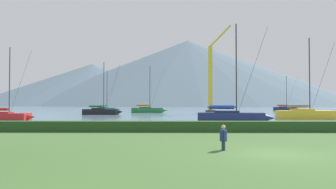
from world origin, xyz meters
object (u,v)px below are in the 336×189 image
(sailboat_slip_4, at_px, (148,110))
(sailboat_slip_5, at_px, (101,111))
(person_seated_viewer, at_px, (223,136))
(sailboat_slip_1, at_px, (306,114))
(sailboat_slip_7, at_px, (105,109))
(sailboat_slip_2, at_px, (6,116))
(sailboat_slip_8, at_px, (285,108))
(dock_crane, at_px, (211,84))
(sailboat_slip_0, at_px, (232,116))

(sailboat_slip_4, bearing_deg, sailboat_slip_5, -128.24)
(person_seated_viewer, bearing_deg, sailboat_slip_1, 55.99)
(sailboat_slip_7, distance_m, person_seated_viewer, 70.60)
(sailboat_slip_1, height_order, sailboat_slip_2, sailboat_slip_1)
(sailboat_slip_5, height_order, person_seated_viewer, sailboat_slip_5)
(sailboat_slip_8, relative_size, person_seated_viewer, 8.46)
(sailboat_slip_5, bearing_deg, sailboat_slip_8, 36.86)
(sailboat_slip_1, bearing_deg, dock_crane, 118.17)
(sailboat_slip_1, bearing_deg, person_seated_viewer, -119.21)
(sailboat_slip_2, bearing_deg, sailboat_slip_5, 71.95)
(dock_crane, bearing_deg, sailboat_slip_0, -92.47)
(sailboat_slip_0, relative_size, sailboat_slip_1, 0.99)
(sailboat_slip_1, distance_m, sailboat_slip_4, 38.35)
(sailboat_slip_7, relative_size, sailboat_slip_8, 1.04)
(sailboat_slip_0, height_order, sailboat_slip_4, sailboat_slip_0)
(sailboat_slip_7, xyz_separation_m, person_seated_viewer, (20.21, -67.64, 0.04))
(sailboat_slip_1, distance_m, sailboat_slip_8, 53.51)
(sailboat_slip_0, bearing_deg, sailboat_slip_8, 75.82)
(sailboat_slip_7, xyz_separation_m, sailboat_slip_8, (52.51, 13.19, -0.01))
(sailboat_slip_8, bearing_deg, sailboat_slip_4, -142.24)
(sailboat_slip_2, bearing_deg, sailboat_slip_8, 46.49)
(sailboat_slip_0, height_order, person_seated_viewer, sailboat_slip_0)
(sailboat_slip_4, distance_m, dock_crane, 17.19)
(sailboat_slip_0, relative_size, person_seated_viewer, 9.31)
(sailboat_slip_4, distance_m, sailboat_slip_5, 14.68)
(sailboat_slip_0, distance_m, sailboat_slip_8, 65.75)
(sailboat_slip_8, bearing_deg, sailboat_slip_5, -135.87)
(sailboat_slip_2, bearing_deg, sailboat_slip_4, 66.28)
(sailboat_slip_1, xyz_separation_m, sailboat_slip_2, (-41.12, -4.24, -0.16))
(sailboat_slip_7, bearing_deg, sailboat_slip_1, -33.56)
(sailboat_slip_2, relative_size, sailboat_slip_8, 0.91)
(sailboat_slip_0, height_order, dock_crane, dock_crane)
(sailboat_slip_0, relative_size, sailboat_slip_2, 1.21)
(sailboat_slip_5, distance_m, sailboat_slip_8, 59.64)
(sailboat_slip_5, xyz_separation_m, sailboat_slip_7, (-3.66, 21.02, -0.02))
(person_seated_viewer, height_order, dock_crane, dock_crane)
(dock_crane, bearing_deg, sailboat_slip_2, -140.25)
(sailboat_slip_8, bearing_deg, sailboat_slip_7, -156.78)
(sailboat_slip_7, bearing_deg, sailboat_slip_0, -49.71)
(sailboat_slip_8, distance_m, person_seated_viewer, 87.05)
(sailboat_slip_8, relative_size, dock_crane, 0.56)
(sailboat_slip_7, distance_m, sailboat_slip_8, 54.14)
(sailboat_slip_4, xyz_separation_m, person_seated_viewer, (8.22, -58.71, -0.03))
(sailboat_slip_5, distance_m, person_seated_viewer, 49.47)
(sailboat_slip_2, xyz_separation_m, sailboat_slip_8, (56.64, 55.45, 0.04))
(dock_crane, bearing_deg, sailboat_slip_5, -170.31)
(sailboat_slip_5, bearing_deg, sailboat_slip_0, -48.44)
(sailboat_slip_1, distance_m, person_seated_viewer, 34.05)
(sailboat_slip_1, xyz_separation_m, person_seated_viewer, (-16.78, -29.62, -0.07))
(person_seated_viewer, bearing_deg, sailboat_slip_5, 105.06)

